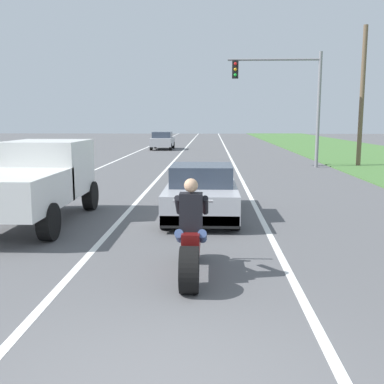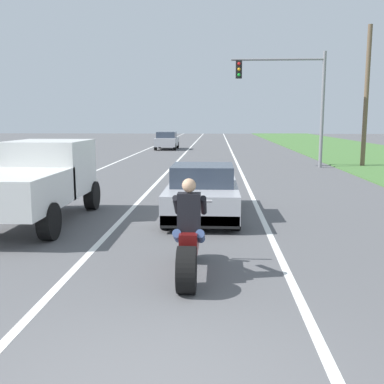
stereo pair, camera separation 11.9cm
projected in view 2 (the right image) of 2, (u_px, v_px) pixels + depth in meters
lane_stripe_left_solid at (103, 168)px, 24.16m from camera, size 0.14×120.00×0.01m
lane_stripe_right_solid at (239, 168)px, 23.78m from camera, size 0.14×120.00×0.01m
lane_stripe_centre_dashed at (171, 168)px, 23.97m from camera, size 0.14×120.00×0.01m
motorcycle_with_rider at (189, 243)px, 7.23m from camera, size 0.70×2.21×1.62m
sports_car_silver at (203, 192)px, 12.01m from camera, size 1.84×4.30×1.37m
pickup_truck_left_lane_white at (37, 178)px, 11.14m from camera, size 2.02×4.80×1.98m
traffic_light_mast_near at (294, 91)px, 23.75m from camera, size 4.88×0.34×6.00m
utility_pole_roadside at (366, 97)px, 24.17m from camera, size 0.24×0.24×7.41m
distant_car_far_ahead at (167, 140)px, 38.98m from camera, size 1.80×4.00×1.50m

